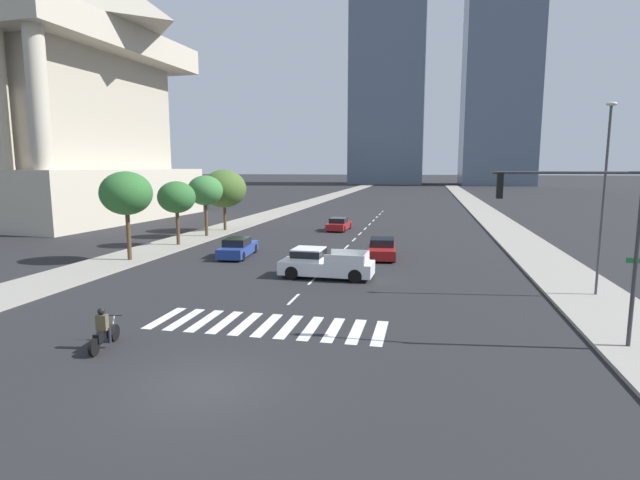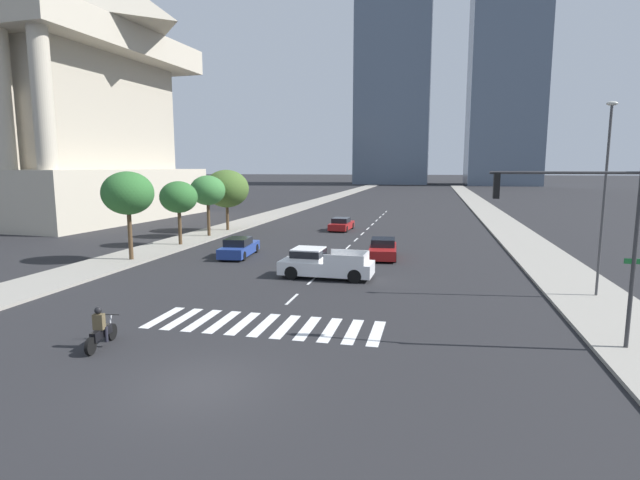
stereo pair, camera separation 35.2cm
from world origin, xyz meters
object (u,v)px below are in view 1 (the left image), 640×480
Objects in this scene: sedan_red_1 at (382,249)px; street_tree_second at (177,197)px; motorcycle_lead at (104,332)px; street_tree_third at (205,191)px; street_lamp_east at (604,188)px; street_tree_fourth at (224,189)px; sedan_red_2 at (339,224)px; sedan_blue_0 at (238,248)px; pickup_truck at (322,264)px; street_tree_nearest at (126,194)px; traffic_signal_near at (584,220)px.

street_tree_second is at bearing -99.63° from sedan_red_1.
street_tree_second is at bearing 12.68° from motorcycle_lead.
street_lamp_east is at bearing -28.92° from street_tree_third.
street_tree_second is at bearing -90.00° from street_tree_fourth.
street_tree_fourth is at bearing 90.00° from street_tree_third.
sedan_red_1 reaches higher than sedan_red_2.
sedan_blue_0 is at bearing 166.99° from sedan_red_2.
street_tree_nearest is (-13.53, 1.88, 3.74)m from pickup_truck.
traffic_signal_near reaches higher than pickup_truck.
sedan_blue_0 is at bearing 28.35° from street_tree_nearest.
street_tree_nearest is (-10.75, -19.30, 3.96)m from sedan_red_2.
pickup_truck is at bearing -45.38° from street_tree_third.
street_tree_fourth is at bearing 90.00° from street_tree_second.
street_lamp_east is at bearing -68.90° from motorcycle_lead.
sedan_red_2 is 0.74× the size of street_tree_fourth.
traffic_signal_near is 33.31m from street_tree_third.
sedan_red_1 is at bearing -33.76° from street_tree_fourth.
motorcycle_lead is 17.93m from sedan_blue_0.
traffic_signal_near is 7.99m from street_lamp_east.
street_tree_third is (-8.41, 26.23, 3.61)m from motorcycle_lead.
street_tree_third is at bearing 90.00° from street_tree_nearest.
pickup_truck is at bearing -52.89° from street_tree_fourth.
street_tree_fourth is (-16.31, 10.90, 3.57)m from sedan_red_1.
street_tree_second is 0.86× the size of street_tree_fourth.
pickup_truck is at bearing -32.19° from street_tree_second.
street_tree_second is (-24.51, 17.35, -0.59)m from traffic_signal_near.
street_tree_nearest is at bearing -90.00° from street_tree_second.
street_lamp_east reaches higher than street_tree_fourth.
motorcycle_lead is at bearing -26.31° from sedan_red_1.
street_tree_third is (-6.32, 8.41, 3.57)m from sedan_blue_0.
motorcycle_lead reaches higher than sedan_red_2.
street_tree_fourth reaches higher than pickup_truck.
sedan_blue_0 is 1.08× the size of sedan_red_1.
street_tree_nearest reaches higher than street_tree_second.
sedan_blue_0 is 22.65m from street_lamp_east.
street_tree_third reaches higher than street_tree_second.
traffic_signal_near reaches higher than sedan_blue_0.
pickup_truck is 0.91× the size of street_tree_fourth.
pickup_truck is at bearing -169.96° from sedan_red_2.
motorcycle_lead is 0.39× the size of street_tree_third.
sedan_red_1 is at bearing 142.85° from street_lamp_east.
sedan_blue_0 is 23.36m from traffic_signal_near.
street_tree_nearest is 11.83m from street_tree_third.
motorcycle_lead is 0.41× the size of street_tree_second.
pickup_truck is 7.51m from sedan_red_1.
pickup_truck is 14.57m from traffic_signal_near.
street_tree_second is at bearing 142.27° from sedan_red_2.
street_lamp_east is at bearing -111.48° from traffic_signal_near.
street_tree_second is (-10.75, -12.67, 3.31)m from sedan_red_2.
street_tree_second reaches higher than sedan_red_1.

